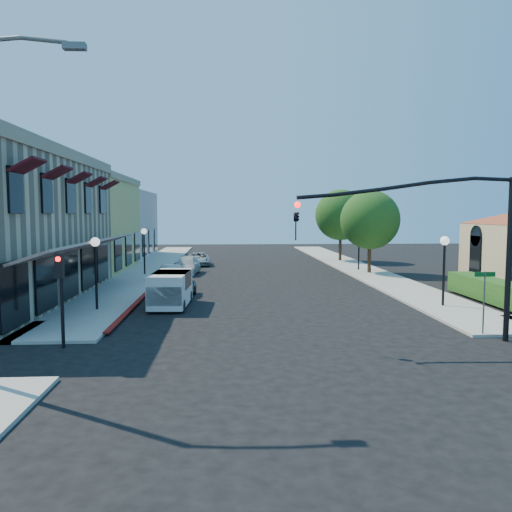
{
  "coord_description": "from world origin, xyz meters",
  "views": [
    {
      "loc": [
        -2.26,
        -16.0,
        4.7
      ],
      "look_at": [
        -0.83,
        8.48,
        2.6
      ],
      "focal_mm": 35.0,
      "sensor_mm": 36.0,
      "label": 1
    }
  ],
  "objects": [
    {
      "name": "parked_car_c",
      "position": [
        -5.4,
        22.54,
        0.65
      ],
      "size": [
        2.25,
        4.61,
        1.29
      ],
      "primitive_type": "imported",
      "rotation": [
        0.0,
        0.0,
        -0.1
      ],
      "color": "#BBBCBA",
      "rests_on": "ground"
    },
    {
      "name": "lamppost_right_far",
      "position": [
        8.5,
        24.0,
        2.74
      ],
      "size": [
        0.44,
        0.44,
        3.57
      ],
      "color": "black",
      "rests_on": "ground"
    },
    {
      "name": "parked_car_d",
      "position": [
        -4.8,
        29.24,
        0.58
      ],
      "size": [
        2.29,
        4.32,
        1.16
      ],
      "primitive_type": "imported",
      "rotation": [
        0.0,
        0.0,
        0.09
      ],
      "color": "#AAADB0",
      "rests_on": "ground"
    },
    {
      "name": "lamppost_left_near",
      "position": [
        -8.5,
        8.0,
        2.74
      ],
      "size": [
        0.44,
        0.44,
        3.57
      ],
      "color": "black",
      "rests_on": "ground"
    },
    {
      "name": "street_tree_a",
      "position": [
        8.8,
        22.0,
        4.19
      ],
      "size": [
        4.56,
        4.56,
        6.48
      ],
      "color": "#392616",
      "rests_on": "ground"
    },
    {
      "name": "sidewalk_right",
      "position": [
        8.75,
        27.0,
        0.06
      ],
      "size": [
        3.5,
        50.0,
        0.12
      ],
      "primitive_type": "cube",
      "color": "gray",
      "rests_on": "ground"
    },
    {
      "name": "street_name_sign",
      "position": [
        7.5,
        2.2,
        1.7
      ],
      "size": [
        0.8,
        0.06,
        2.5
      ],
      "color": "#595B5E",
      "rests_on": "ground"
    },
    {
      "name": "street_tree_b",
      "position": [
        8.8,
        32.0,
        4.54
      ],
      "size": [
        4.94,
        4.94,
        7.02
      ],
      "color": "#392616",
      "rests_on": "ground"
    },
    {
      "name": "lamppost_right_near",
      "position": [
        8.5,
        8.0,
        2.74
      ],
      "size": [
        0.44,
        0.44,
        3.57
      ],
      "color": "black",
      "rests_on": "ground"
    },
    {
      "name": "parked_car_b",
      "position": [
        -6.2,
        18.25,
        0.57
      ],
      "size": [
        1.39,
        3.54,
        1.15
      ],
      "primitive_type": "imported",
      "rotation": [
        0.0,
        0.0,
        -0.05
      ],
      "color": "#B3B4B8",
      "rests_on": "ground"
    },
    {
      "name": "ground",
      "position": [
        0.0,
        0.0,
        0.0
      ],
      "size": [
        120.0,
        120.0,
        0.0
      ],
      "primitive_type": "plane",
      "color": "black",
      "rests_on": "ground"
    },
    {
      "name": "lamppost_left_far",
      "position": [
        -8.5,
        22.0,
        2.74
      ],
      "size": [
        0.44,
        0.44,
        3.57
      ],
      "color": "black",
      "rests_on": "ground"
    },
    {
      "name": "pink_stucco_building",
      "position": [
        -15.5,
        38.0,
        3.5
      ],
      "size": [
        10.0,
        12.0,
        7.0
      ],
      "primitive_type": "cube",
      "color": "#CAA698",
      "rests_on": "ground"
    },
    {
      "name": "curb_red_strip",
      "position": [
        -6.9,
        8.0,
        0.0
      ],
      "size": [
        0.25,
        10.0,
        0.06
      ],
      "primitive_type": "cube",
      "color": "maroon",
      "rests_on": "ground"
    },
    {
      "name": "signal_mast_arm",
      "position": [
        5.86,
        1.5,
        4.09
      ],
      "size": [
        8.01,
        0.39,
        6.0
      ],
      "color": "black",
      "rests_on": "ground"
    },
    {
      "name": "yellow_stucco_building",
      "position": [
        -15.5,
        26.0,
        3.8
      ],
      "size": [
        10.0,
        12.0,
        7.6
      ],
      "primitive_type": "cube",
      "color": "tan",
      "rests_on": "ground"
    },
    {
      "name": "white_van",
      "position": [
        -5.09,
        8.99,
        1.01
      ],
      "size": [
        1.92,
        4.03,
        1.75
      ],
      "color": "silver",
      "rests_on": "ground"
    },
    {
      "name": "parked_car_a",
      "position": [
        -4.8,
        12.0,
        0.55
      ],
      "size": [
        1.63,
        3.34,
        1.1
      ],
      "primitive_type": "imported",
      "rotation": [
        0.0,
        0.0,
        -0.11
      ],
      "color": "black",
      "rests_on": "ground"
    },
    {
      "name": "sidewalk_left",
      "position": [
        -8.75,
        27.0,
        0.06
      ],
      "size": [
        3.5,
        50.0,
        0.12
      ],
      "primitive_type": "cube",
      "color": "gray",
      "rests_on": "ground"
    },
    {
      "name": "secondary_signal",
      "position": [
        -8.0,
        1.41,
        2.32
      ],
      "size": [
        0.28,
        0.42,
        3.32
      ],
      "color": "black",
      "rests_on": "ground"
    },
    {
      "name": "hedge",
      "position": [
        11.7,
        9.0,
        0.0
      ],
      "size": [
        1.4,
        8.0,
        1.1
      ],
      "primitive_type": "cube",
      "color": "#1D4E16",
      "rests_on": "ground"
    }
  ]
}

